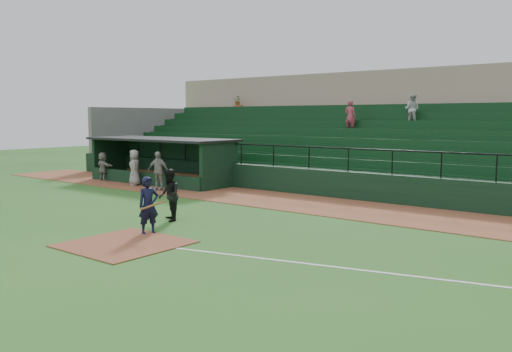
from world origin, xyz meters
The scene contains 11 objects.
ground centered at (0.00, 0.00, 0.00)m, with size 90.00×90.00×0.00m, color #285B1D.
warning_track centered at (0.00, 8.00, 0.01)m, with size 40.00×4.00×0.03m, color brown.
home_plate_dirt centered at (0.00, -1.00, 0.01)m, with size 3.00×3.00×0.03m, color brown.
foul_line centered at (8.00, 1.20, 0.01)m, with size 18.00×0.09×0.01m, color white.
stadium_structure centered at (0.00, 16.46, 2.30)m, with size 38.00×13.08×6.40m.
dugout centered at (-9.75, 9.56, 1.33)m, with size 8.90×3.20×2.42m.
batter_at_plate centered at (-0.46, 0.30, 0.88)m, with size 1.10×0.74×1.76m.
umpire centered at (-1.49, 2.08, 0.90)m, with size 0.87×0.68×1.79m, color black.
dugout_player_a centered at (-7.49, 6.89, 0.97)m, with size 1.10×0.46×1.87m, color #9B9691.
dugout_player_b centered at (-9.77, 7.32, 0.95)m, with size 0.90×0.59×1.85m, color gray.
dugout_player_c centered at (-12.85, 7.62, 0.82)m, with size 1.47×0.47×1.58m, color gray.
Camera 1 is at (11.84, -10.14, 3.56)m, focal length 37.04 mm.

